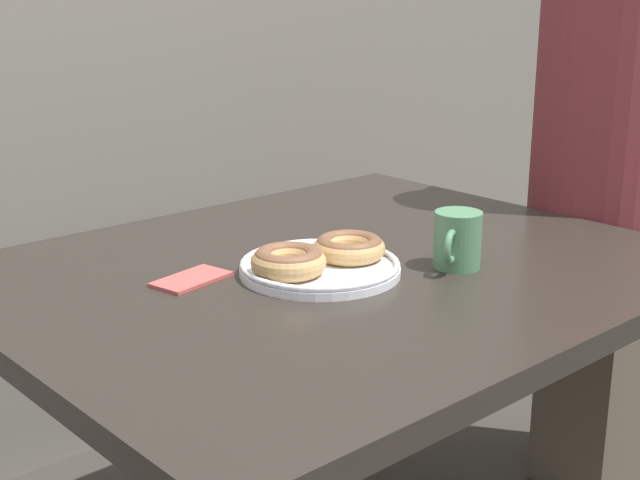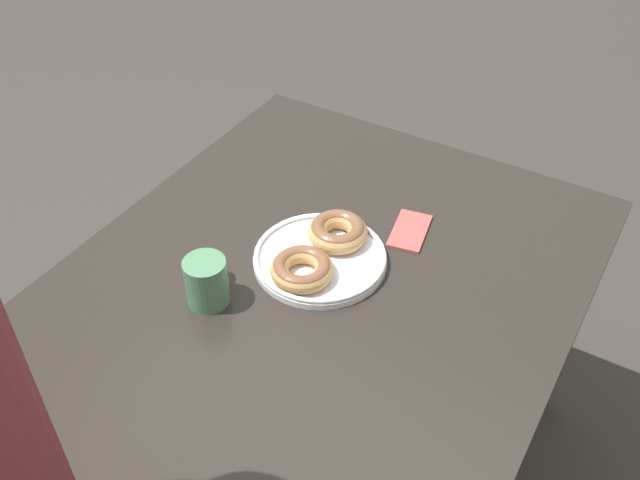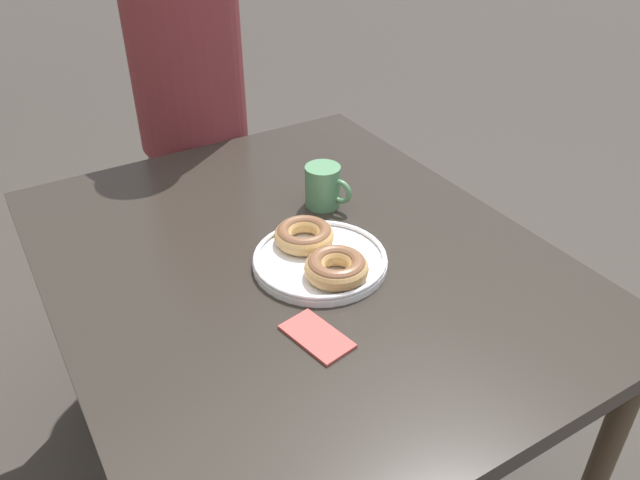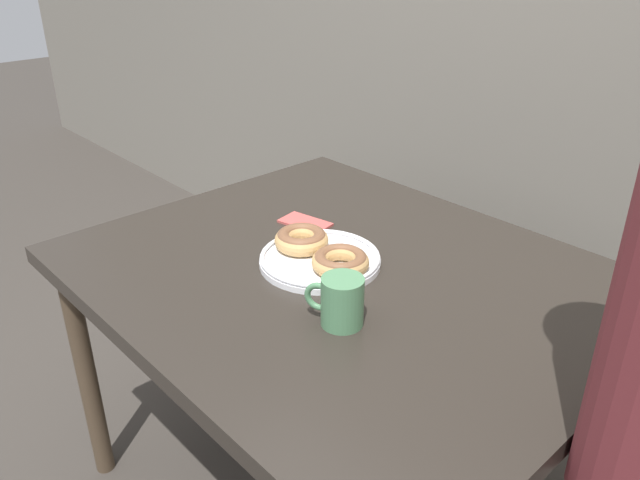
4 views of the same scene
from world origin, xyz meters
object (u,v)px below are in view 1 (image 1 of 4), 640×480
(napkin, at_px, (191,279))
(coffee_mug, at_px, (457,239))
(donut_plate, at_px, (319,260))
(person_figure, at_px, (607,185))
(dining_table, at_px, (334,300))

(napkin, bearing_deg, coffee_mug, -32.83)
(donut_plate, xyz_separation_m, person_figure, (0.82, -0.05, 0.01))
(person_figure, bearing_deg, dining_table, 174.93)
(dining_table, bearing_deg, coffee_mug, -46.50)
(person_figure, bearing_deg, donut_plate, 176.82)
(coffee_mug, height_order, napkin, coffee_mug)
(donut_plate, distance_m, coffee_mug, 0.24)
(dining_table, relative_size, person_figure, 0.84)
(donut_plate, xyz_separation_m, napkin, (-0.18, 0.12, -0.02))
(donut_plate, bearing_deg, person_figure, -3.18)
(coffee_mug, xyz_separation_m, napkin, (-0.38, 0.25, -0.05))
(coffee_mug, bearing_deg, person_figure, 7.76)
(donut_plate, relative_size, coffee_mug, 2.49)
(coffee_mug, relative_size, napkin, 0.81)
(donut_plate, height_order, person_figure, person_figure)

